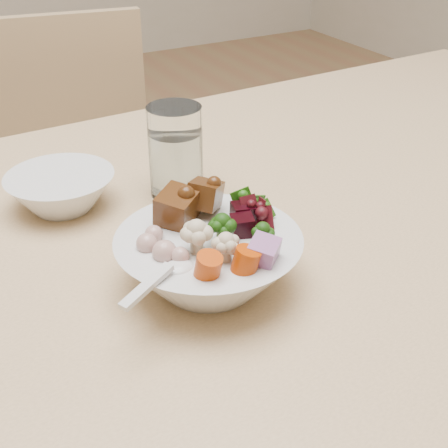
% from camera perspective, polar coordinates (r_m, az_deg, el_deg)
% --- Properties ---
extents(dining_table, '(1.51, 0.89, 0.69)m').
position_cam_1_polar(dining_table, '(0.93, 7.77, -0.54)').
color(dining_table, '#DDB682').
rests_on(dining_table, ground).
extents(chair_far, '(0.43, 0.43, 0.81)m').
position_cam_1_polar(chair_far, '(1.45, -13.14, 3.38)').
color(chair_far, tan).
rests_on(chair_far, ground).
extents(food_bowl, '(0.20, 0.20, 0.11)m').
position_cam_1_polar(food_bowl, '(0.67, -1.34, -2.99)').
color(food_bowl, silver).
rests_on(food_bowl, dining_table).
extents(soup_spoon, '(0.09, 0.06, 0.02)m').
position_cam_1_polar(soup_spoon, '(0.61, -4.93, -4.46)').
color(soup_spoon, silver).
rests_on(soup_spoon, food_bowl).
extents(water_glass, '(0.07, 0.07, 0.13)m').
position_cam_1_polar(water_glass, '(0.85, -4.43, 6.32)').
color(water_glass, white).
rests_on(water_glass, dining_table).
extents(side_bowl, '(0.14, 0.14, 0.05)m').
position_cam_1_polar(side_bowl, '(0.85, -14.65, 2.90)').
color(side_bowl, silver).
rests_on(side_bowl, dining_table).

